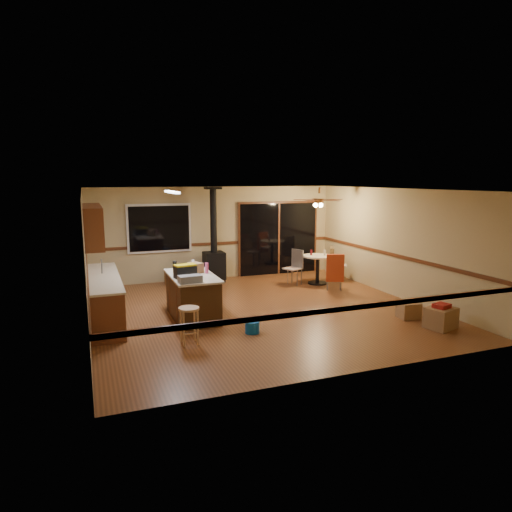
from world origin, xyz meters
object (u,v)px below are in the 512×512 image
dining_table (318,265)px  kitchen_island (193,296)px  wood_stove (214,256)px  toolbox_black (185,272)px  chair_right (333,260)px  chair_left (295,263)px  toolbox_grey (190,279)px  blue_bucket (252,327)px  box_corner_a (441,318)px  chair_near (335,268)px  box_under_window (174,278)px  bar_stool (189,326)px  box_corner_b (409,310)px

dining_table → kitchen_island: bearing=-154.8°
wood_stove → toolbox_black: bearing=-114.5°
kitchen_island → chair_right: size_ratio=2.40×
chair_right → toolbox_black: bearing=-154.8°
kitchen_island → chair_left: 3.80m
toolbox_grey → wood_stove: bearing=68.2°
blue_bucket → toolbox_black: bearing=131.8°
toolbox_grey → dining_table: bearing=31.4°
dining_table → box_corner_a: 4.17m
chair_near → box_under_window: chair_near is taller
wood_stove → blue_bucket: (-0.48, -4.36, -0.62)m
chair_near → bar_stool: bearing=-150.7°
chair_left → box_under_window: (-3.07, 1.14, -0.41)m
chair_right → box_under_window: 4.38m
box_under_window → dining_table: bearing=-19.3°
box_under_window → box_corner_a: 6.80m
chair_left → chair_right: size_ratio=0.76×
chair_right → box_corner_a: bearing=-91.3°
chair_left → toolbox_grey: bearing=-142.8°
chair_right → box_corner_a: (-0.10, -4.27, -0.40)m
blue_bucket → box_corner_a: box_corner_a is taller
bar_stool → box_under_window: bearing=82.8°
dining_table → box_under_window: bearing=160.7°
bar_stool → box_under_window: size_ratio=1.43×
chair_right → box_under_window: size_ratio=1.55×
blue_bucket → chair_left: size_ratio=0.51×
bar_stool → blue_bucket: size_ratio=2.41×
box_under_window → box_corner_b: bearing=-49.8°
toolbox_grey → box_under_window: bearing=84.5°
box_under_window → box_corner_a: size_ratio=0.86×
box_corner_b → box_corner_a: bearing=-78.2°
wood_stove → toolbox_grey: wood_stove is taller
chair_right → chair_left: bearing=179.8°
blue_bucket → chair_left: 4.10m
chair_left → box_corner_a: size_ratio=1.00×
toolbox_grey → blue_bucket: size_ratio=1.60×
kitchen_island → chair_near: 4.00m
dining_table → chair_left: bearing=166.8°
chair_left → chair_right: 1.14m
wood_stove → chair_near: bearing=-39.2°
toolbox_black → chair_left: size_ratio=0.79×
wood_stove → bar_stool: 4.82m
wood_stove → box_corner_b: wood_stove is taller
box_corner_a → box_corner_b: bearing=101.8°
toolbox_grey → toolbox_black: size_ratio=1.03×
kitchen_island → chair_right: bearing=24.0°
dining_table → box_under_window: (-3.67, 1.28, -0.35)m
bar_stool → chair_near: 4.90m
toolbox_grey → box_corner_b: size_ratio=1.08×
box_under_window → blue_bucket: bearing=-81.7°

